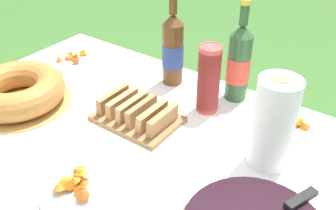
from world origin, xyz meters
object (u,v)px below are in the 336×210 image
(cider_bottle_green, at_px, (239,63))
(bread_board, at_px, (137,114))
(snack_plate_left, at_px, (291,125))
(paper_towel_roll, at_px, (273,124))
(cup_stack, at_px, (209,80))
(cider_bottle_amber, at_px, (173,49))
(snack_plate_near, at_px, (82,183))
(snack_plate_right, at_px, (72,59))
(bundt_cake, at_px, (17,91))

(cider_bottle_green, xyz_separation_m, bread_board, (-0.19, -0.31, -0.10))
(snack_plate_left, xyz_separation_m, bread_board, (-0.41, -0.25, 0.02))
(paper_towel_roll, bearing_deg, cup_stack, 154.83)
(cider_bottle_amber, xyz_separation_m, snack_plate_near, (0.12, -0.57, -0.12))
(paper_towel_roll, bearing_deg, snack_plate_right, 173.32)
(paper_towel_roll, bearing_deg, cider_bottle_amber, 155.70)
(cider_bottle_amber, xyz_separation_m, bread_board, (0.05, -0.27, -0.10))
(bundt_cake, bearing_deg, snack_plate_left, 26.80)
(cup_stack, bearing_deg, snack_plate_near, -98.91)
(cider_bottle_amber, bearing_deg, bread_board, -78.82)
(bundt_cake, relative_size, cup_stack, 1.52)
(bundt_cake, bearing_deg, cider_bottle_green, 38.97)
(cup_stack, xyz_separation_m, snack_plate_right, (-0.62, -0.02, -0.10))
(cider_bottle_amber, xyz_separation_m, paper_towel_roll, (0.46, -0.21, -0.00))
(cider_bottle_amber, height_order, bread_board, cider_bottle_amber)
(snack_plate_left, xyz_separation_m, paper_towel_roll, (0.00, -0.19, 0.12))
(bundt_cake, distance_m, cider_bottle_amber, 0.55)
(cider_bottle_green, bearing_deg, cider_bottle_amber, -170.75)
(cider_bottle_green, bearing_deg, cup_stack, -108.17)
(snack_plate_near, bearing_deg, snack_plate_left, 58.23)
(paper_towel_roll, bearing_deg, snack_plate_near, -133.27)
(snack_plate_near, height_order, bread_board, bread_board)
(cider_bottle_green, height_order, cider_bottle_amber, cider_bottle_green)
(snack_plate_near, xyz_separation_m, bread_board, (-0.07, 0.30, 0.02))
(cider_bottle_amber, height_order, snack_plate_right, cider_bottle_amber)
(paper_towel_roll, bearing_deg, snack_plate_left, 90.43)
(snack_plate_right, xyz_separation_m, bread_board, (0.48, -0.16, 0.02))
(cider_bottle_amber, distance_m, snack_plate_near, 0.59)
(snack_plate_right, bearing_deg, bundt_cake, -73.88)
(cider_bottle_green, bearing_deg, snack_plate_right, -167.85)
(bundt_cake, distance_m, paper_towel_roll, 0.83)
(cider_bottle_green, height_order, snack_plate_right, cider_bottle_green)
(cup_stack, relative_size, snack_plate_near, 0.97)
(bundt_cake, xyz_separation_m, cider_bottle_green, (0.57, 0.46, 0.08))
(paper_towel_roll, bearing_deg, cider_bottle_green, 132.06)
(cider_bottle_amber, height_order, paper_towel_roll, cider_bottle_amber)
(cup_stack, relative_size, cider_bottle_amber, 0.67)
(cider_bottle_green, distance_m, bread_board, 0.37)
(bundt_cake, height_order, snack_plate_right, bundt_cake)
(cider_bottle_green, relative_size, snack_plate_right, 1.58)
(snack_plate_near, relative_size, bread_board, 0.91)
(cider_bottle_green, distance_m, cider_bottle_amber, 0.24)
(bread_board, bearing_deg, snack_plate_right, 161.07)
(cup_stack, relative_size, cider_bottle_green, 0.66)
(snack_plate_near, relative_size, snack_plate_left, 1.19)
(snack_plate_near, distance_m, snack_plate_left, 0.64)
(cider_bottle_amber, distance_m, snack_plate_right, 0.45)
(bundt_cake, height_order, cider_bottle_green, cider_bottle_green)
(cider_bottle_green, bearing_deg, snack_plate_left, -15.61)
(cider_bottle_amber, distance_m, bread_board, 0.29)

